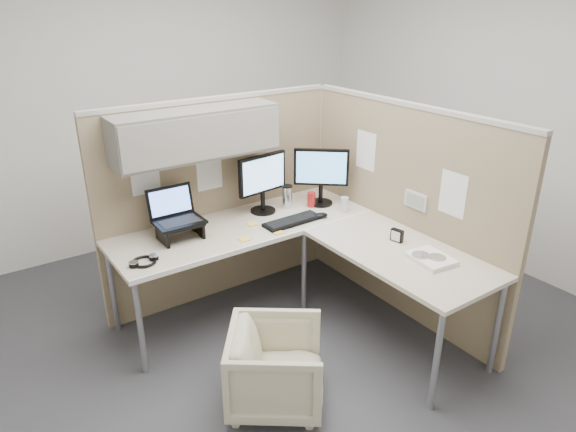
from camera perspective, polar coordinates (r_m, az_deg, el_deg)
ground at (r=3.88m, az=0.91°, el=-13.18°), size 4.50×4.50×0.00m
partition_back at (r=3.92m, az=-8.67°, el=5.03°), size 2.00×0.36×1.63m
partition_right at (r=3.97m, az=12.19°, el=0.67°), size 0.07×2.03×1.63m
desk at (r=3.68m, az=1.42°, el=-2.87°), size 2.00×1.98×0.73m
office_chair at (r=3.19m, az=-1.33°, el=-16.08°), size 0.74×0.75×0.56m
monitor_left at (r=3.99m, az=-2.85°, el=4.15°), size 0.44×0.20×0.47m
monitor_right at (r=4.15m, az=3.70°, el=4.90°), size 0.36×0.31×0.47m
laptop_station at (r=3.68m, az=-12.18°, el=-0.40°), size 0.33×0.29×0.35m
keyboard at (r=3.87m, az=0.51°, el=-0.57°), size 0.47×0.17×0.02m
mouse at (r=3.96m, az=3.65°, el=0.07°), size 0.13×0.10×0.04m
travel_mug at (r=4.14m, az=-0.10°, el=2.21°), size 0.09×0.09×0.18m
soda_can_green at (r=4.08m, az=6.28°, el=1.28°), size 0.07×0.07×0.12m
soda_can_silver at (r=4.16m, az=2.61°, el=1.84°), size 0.07×0.07×0.12m
sticky_note_b at (r=3.71m, az=-1.16°, el=-1.79°), size 0.08×0.08×0.01m
sticky_note_c at (r=3.75m, az=-9.63°, el=-1.86°), size 0.09×0.09×0.01m
sticky_note_a at (r=3.62m, az=-4.87°, el=-2.57°), size 0.08×0.08×0.01m
sticky_note_d at (r=3.85m, az=-3.98°, el=-0.89°), size 0.09×0.09×0.01m
headphones at (r=3.42m, az=-15.70°, el=-4.87°), size 0.20×0.18×0.03m
paper_stack at (r=3.45m, az=15.58°, el=-4.57°), size 0.25×0.30×0.03m
desk_clock at (r=3.64m, az=12.01°, el=-2.13°), size 0.05×0.09×0.09m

